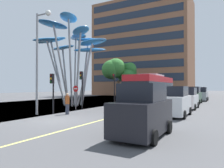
# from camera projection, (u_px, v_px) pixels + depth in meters

# --- Properties ---
(ground) EXTENTS (120.00, 240.00, 0.10)m
(ground) POSITION_uv_depth(u_px,v_px,m) (49.00, 120.00, 13.96)
(ground) COLOR #4C4C4F
(red_bus) EXTENTS (2.90, 9.93, 3.51)m
(red_bus) POSITION_uv_depth(u_px,v_px,m) (152.00, 90.00, 21.77)
(red_bus) COLOR red
(red_bus) RESTS_ON ground
(leaf_sculpture) EXTENTS (8.87, 9.16, 9.65)m
(leaf_sculpture) POSITION_uv_depth(u_px,v_px,m) (72.00, 44.00, 24.43)
(leaf_sculpture) COLOR #9EA0A5
(leaf_sculpture) RESTS_ON ground
(traffic_light_kerb_near) EXTENTS (0.28, 0.42, 3.28)m
(traffic_light_kerb_near) POSITION_uv_depth(u_px,v_px,m) (52.00, 85.00, 16.87)
(traffic_light_kerb_near) COLOR black
(traffic_light_kerb_near) RESTS_ON ground
(traffic_light_kerb_far) EXTENTS (0.28, 0.42, 3.73)m
(traffic_light_kerb_far) POSITION_uv_depth(u_px,v_px,m) (82.00, 82.00, 20.53)
(traffic_light_kerb_far) COLOR black
(traffic_light_kerb_far) RESTS_ON ground
(traffic_light_island_mid) EXTENTS (0.28, 0.42, 3.83)m
(traffic_light_island_mid) POSITION_uv_depth(u_px,v_px,m) (114.00, 82.00, 26.21)
(traffic_light_island_mid) COLOR black
(traffic_light_island_mid) RESTS_ON ground
(car_parked_near) EXTENTS (1.95, 3.87, 2.35)m
(car_parked_near) POSITION_uv_depth(u_px,v_px,m) (143.00, 112.00, 9.28)
(car_parked_near) COLOR black
(car_parked_near) RESTS_ON ground
(car_parked_mid) EXTENTS (2.07, 4.21, 2.25)m
(car_parked_mid) POSITION_uv_depth(u_px,v_px,m) (174.00, 102.00, 15.77)
(car_parked_mid) COLOR silver
(car_parked_mid) RESTS_ON ground
(car_parked_far) EXTENTS (1.97, 4.20, 2.13)m
(car_parked_far) POSITION_uv_depth(u_px,v_px,m) (187.00, 99.00, 21.16)
(car_parked_far) COLOR silver
(car_parked_far) RESTS_ON ground
(car_side_street) EXTENTS (1.95, 4.29, 2.24)m
(car_side_street) POSITION_uv_depth(u_px,v_px,m) (193.00, 96.00, 27.48)
(car_side_street) COLOR #2D5138
(car_side_street) RESTS_ON ground
(car_far_side) EXTENTS (2.10, 4.12, 2.17)m
(car_far_side) POSITION_uv_depth(u_px,v_px,m) (201.00, 94.00, 32.76)
(car_far_side) COLOR gray
(car_far_side) RESTS_ON ground
(street_lamp) EXTENTS (1.51, 0.44, 8.17)m
(street_lamp) POSITION_uv_depth(u_px,v_px,m) (40.00, 50.00, 16.50)
(street_lamp) COLOR gray
(street_lamp) RESTS_ON ground
(tree_pavement_near) EXTENTS (4.36, 4.26, 7.65)m
(tree_pavement_near) POSITION_uv_depth(u_px,v_px,m) (113.00, 69.00, 39.65)
(tree_pavement_near) COLOR brown
(tree_pavement_near) RESTS_ON ground
(tree_pavement_far) EXTENTS (4.27, 4.74, 6.93)m
(tree_pavement_far) POSITION_uv_depth(u_px,v_px,m) (127.00, 73.00, 40.58)
(tree_pavement_far) COLOR brown
(tree_pavement_far) RESTS_ON ground
(pedestrian) EXTENTS (0.34, 0.34, 1.71)m
(pedestrian) POSITION_uv_depth(u_px,v_px,m) (67.00, 104.00, 16.66)
(pedestrian) COLOR #2D3342
(pedestrian) RESTS_ON ground
(no_entry_sign) EXTENTS (0.60, 0.12, 2.33)m
(no_entry_sign) POSITION_uv_depth(u_px,v_px,m) (76.00, 94.00, 20.17)
(no_entry_sign) COLOR gray
(no_entry_sign) RESTS_ON ground
(backdrop_building) EXTENTS (24.58, 12.76, 24.39)m
(backdrop_building) POSITION_uv_depth(u_px,v_px,m) (143.00, 50.00, 55.73)
(backdrop_building) COLOR brown
(backdrop_building) RESTS_ON ground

